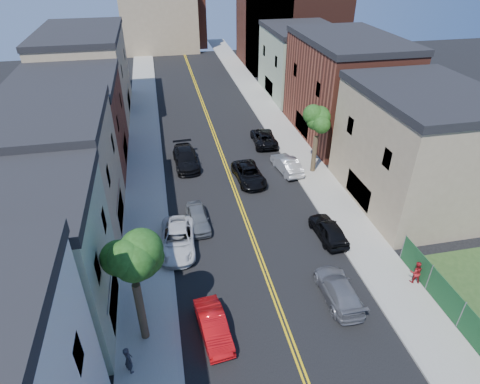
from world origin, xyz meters
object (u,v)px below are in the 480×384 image
black_car_left (186,158)px  pedestrian_right (416,272)px  grey_car_right (338,290)px  dark_car_right_far (264,137)px  grey_car_left (198,218)px  red_sedan (213,326)px  white_pickup (178,240)px  pedestrian_left (128,360)px  silver_car_right (287,164)px  black_suv_lane (249,174)px  black_car_right (328,229)px

black_car_left → pedestrian_right: (12.90, -19.01, 0.16)m
grey_car_right → dark_car_right_far: size_ratio=0.93×
grey_car_left → dark_car_right_far: 15.90m
red_sedan → black_car_left: black_car_left is taller
grey_car_left → pedestrian_right: bearing=-37.0°
grey_car_left → white_pickup: bearing=-127.6°
pedestrian_left → grey_car_left: bearing=-45.9°
grey_car_right → grey_car_left: bearing=-49.6°
white_pickup → pedestrian_right: (14.60, -6.64, 0.22)m
silver_car_right → grey_car_left: bearing=29.0°
black_suv_lane → pedestrian_right: 16.65m
silver_car_right → pedestrian_right: (3.60, -15.87, 0.22)m
black_car_left → silver_car_right: (9.30, -3.14, -0.06)m
black_car_left → black_car_right: bearing=-57.6°
black_car_left → pedestrian_left: (-4.86, -21.78, 0.22)m
white_pickup → silver_car_right: bearing=45.6°
grey_car_right → dark_car_right_far: dark_car_right_far is taller
black_car_right → pedestrian_left: size_ratio=2.47×
white_pickup → pedestrian_right: size_ratio=3.29×
black_suv_lane → pedestrian_right: (7.52, -14.85, 0.27)m
grey_car_right → dark_car_right_far: (1.13, 22.48, 0.02)m
dark_car_right_far → pedestrian_left: pedestrian_left is taller
black_car_right → silver_car_right: size_ratio=0.95×
pedestrian_left → silver_car_right: bearing=-60.7°
black_suv_lane → red_sedan: bearing=-113.2°
grey_car_left → grey_car_right: (7.60, -9.19, -0.01)m
silver_car_right → pedestrian_left: pedestrian_left is taller
red_sedan → white_pickup: (-1.37, 7.94, 0.07)m
black_suv_lane → grey_car_right: bearing=-85.3°
red_sedan → black_car_right: 11.83m
black_car_left → silver_car_right: 9.82m
white_pickup → black_suv_lane: white_pickup is taller
black_car_left → dark_car_right_far: black_car_left is taller
white_pickup → pedestrian_right: bearing=-18.9°
grey_car_right → black_car_right: size_ratio=1.11×
white_pickup → black_car_left: black_car_left is taller
pedestrian_right → black_suv_lane: bearing=-47.3°
dark_car_right_far → pedestrian_right: 22.70m
pedestrian_right → dark_car_right_far: bearing=-63.6°
grey_car_left → dark_car_right_far: size_ratio=0.80×
silver_car_right → pedestrian_left: (-14.16, -18.64, 0.28)m
grey_car_right → black_car_right: black_car_right is taller
red_sedan → black_suv_lane: (5.71, 16.15, 0.02)m
black_car_right → black_suv_lane: (-3.92, 9.28, -0.04)m
black_car_left → pedestrian_left: pedestrian_left is taller
black_car_left → dark_car_right_far: (8.73, 3.30, -0.09)m
pedestrian_left → pedestrian_right: size_ratio=1.07×
grey_car_left → black_car_left: (0.00, 10.00, 0.10)m
black_car_left → grey_car_right: size_ratio=1.16×
black_car_right → black_suv_lane: size_ratio=0.86×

